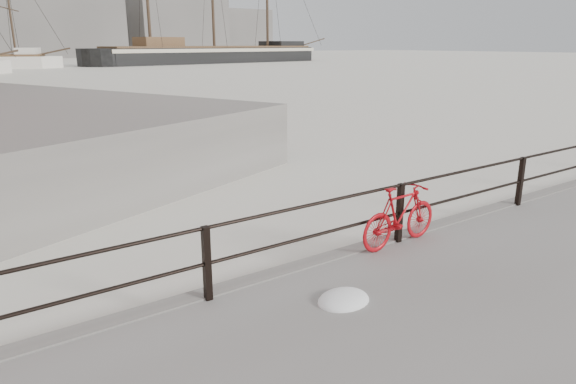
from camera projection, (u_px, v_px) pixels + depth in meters
ground at (508, 219)px, 10.71m from camera, size 400.00×400.00×0.00m
guardrail at (520, 181)px, 10.36m from camera, size 28.00×0.10×1.00m
bicycle at (400, 215)px, 8.29m from camera, size 1.69×0.33×1.02m
barque_black at (215, 63)px, 95.87m from camera, size 58.66×25.44×32.36m
industrial_west at (52, 21)px, 129.23m from camera, size 32.00×18.00×18.00m
industrial_mid at (174, 13)px, 151.64m from camera, size 26.00×20.00×24.00m
industrial_east at (234, 32)px, 169.67m from camera, size 20.00×16.00×14.00m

